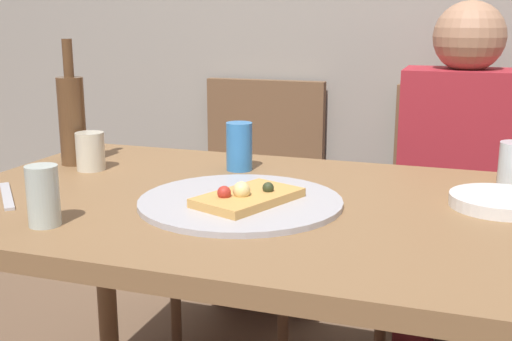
{
  "coord_description": "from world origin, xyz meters",
  "views": [
    {
      "loc": [
        0.36,
        -1.25,
        1.13
      ],
      "look_at": [
        -0.09,
        0.05,
        0.79
      ],
      "focal_mm": 44.87,
      "sensor_mm": 36.0,
      "label": 1
    }
  ],
  "objects_px": {
    "wine_glass": "(90,151)",
    "chair_left": "(254,192)",
    "guest_in_sweater": "(458,184)",
    "dining_table": "(287,238)",
    "plate_stack": "(500,201)",
    "soda_can": "(239,146)",
    "pizza_slice_last": "(247,197)",
    "wine_bottle": "(72,118)",
    "pizza_tray": "(240,202)",
    "table_knife": "(7,196)",
    "chair_right": "(456,210)",
    "tumbler_near": "(43,196)"
  },
  "relations": [
    {
      "from": "tumbler_near",
      "to": "chair_right",
      "type": "height_order",
      "value": "chair_right"
    },
    {
      "from": "pizza_tray",
      "to": "wine_glass",
      "type": "height_order",
      "value": "wine_glass"
    },
    {
      "from": "wine_glass",
      "to": "table_knife",
      "type": "height_order",
      "value": "wine_glass"
    },
    {
      "from": "table_knife",
      "to": "guest_in_sweater",
      "type": "bearing_deg",
      "value": -90.21
    },
    {
      "from": "pizza_tray",
      "to": "chair_left",
      "type": "height_order",
      "value": "chair_left"
    },
    {
      "from": "guest_in_sweater",
      "to": "pizza_slice_last",
      "type": "bearing_deg",
      "value": 61.87
    },
    {
      "from": "pizza_slice_last",
      "to": "plate_stack",
      "type": "bearing_deg",
      "value": 19.23
    },
    {
      "from": "chair_right",
      "to": "pizza_slice_last",
      "type": "bearing_deg",
      "value": 66.06
    },
    {
      "from": "pizza_slice_last",
      "to": "wine_glass",
      "type": "xyz_separation_m",
      "value": [
        -0.49,
        0.18,
        0.02
      ]
    },
    {
      "from": "pizza_tray",
      "to": "pizza_slice_last",
      "type": "distance_m",
      "value": 0.03
    },
    {
      "from": "tumbler_near",
      "to": "plate_stack",
      "type": "xyz_separation_m",
      "value": [
        0.81,
        0.4,
        -0.04
      ]
    },
    {
      "from": "plate_stack",
      "to": "tumbler_near",
      "type": "bearing_deg",
      "value": -153.76
    },
    {
      "from": "plate_stack",
      "to": "chair_left",
      "type": "bearing_deg",
      "value": 137.27
    },
    {
      "from": "pizza_tray",
      "to": "plate_stack",
      "type": "relative_size",
      "value": 2.11
    },
    {
      "from": "pizza_slice_last",
      "to": "guest_in_sweater",
      "type": "relative_size",
      "value": 0.22
    },
    {
      "from": "wine_bottle",
      "to": "table_knife",
      "type": "height_order",
      "value": "wine_bottle"
    },
    {
      "from": "pizza_slice_last",
      "to": "tumbler_near",
      "type": "xyz_separation_m",
      "value": [
        -0.32,
        -0.23,
        0.03
      ]
    },
    {
      "from": "soda_can",
      "to": "plate_stack",
      "type": "height_order",
      "value": "soda_can"
    },
    {
      "from": "dining_table",
      "to": "tumbler_near",
      "type": "distance_m",
      "value": 0.51
    },
    {
      "from": "pizza_slice_last",
      "to": "tumbler_near",
      "type": "relative_size",
      "value": 2.2
    },
    {
      "from": "wine_glass",
      "to": "chair_left",
      "type": "relative_size",
      "value": 0.11
    },
    {
      "from": "wine_glass",
      "to": "guest_in_sweater",
      "type": "height_order",
      "value": "guest_in_sweater"
    },
    {
      "from": "chair_left",
      "to": "guest_in_sweater",
      "type": "xyz_separation_m",
      "value": [
        0.69,
        -0.15,
        0.13
      ]
    },
    {
      "from": "dining_table",
      "to": "wine_bottle",
      "type": "relative_size",
      "value": 4.63
    },
    {
      "from": "pizza_slice_last",
      "to": "chair_right",
      "type": "xyz_separation_m",
      "value": [
        0.4,
        0.89,
        -0.25
      ]
    },
    {
      "from": "soda_can",
      "to": "guest_in_sweater",
      "type": "bearing_deg",
      "value": 39.72
    },
    {
      "from": "pizza_tray",
      "to": "table_knife",
      "type": "bearing_deg",
      "value": -167.43
    },
    {
      "from": "chair_left",
      "to": "chair_right",
      "type": "distance_m",
      "value": 0.69
    },
    {
      "from": "dining_table",
      "to": "soda_can",
      "type": "relative_size",
      "value": 12.37
    },
    {
      "from": "pizza_slice_last",
      "to": "chair_left",
      "type": "xyz_separation_m",
      "value": [
        -0.29,
        0.89,
        -0.25
      ]
    },
    {
      "from": "wine_glass",
      "to": "plate_stack",
      "type": "relative_size",
      "value": 0.48
    },
    {
      "from": "soda_can",
      "to": "table_knife",
      "type": "height_order",
      "value": "soda_can"
    },
    {
      "from": "wine_glass",
      "to": "soda_can",
      "type": "bearing_deg",
      "value": 18.73
    },
    {
      "from": "tumbler_near",
      "to": "chair_left",
      "type": "height_order",
      "value": "chair_left"
    },
    {
      "from": "dining_table",
      "to": "plate_stack",
      "type": "height_order",
      "value": "plate_stack"
    },
    {
      "from": "dining_table",
      "to": "chair_right",
      "type": "bearing_deg",
      "value": 68.26
    },
    {
      "from": "pizza_tray",
      "to": "table_knife",
      "type": "distance_m",
      "value": 0.51
    },
    {
      "from": "tumbler_near",
      "to": "guest_in_sweater",
      "type": "bearing_deg",
      "value": 53.52
    },
    {
      "from": "wine_glass",
      "to": "plate_stack",
      "type": "xyz_separation_m",
      "value": [
        0.98,
        -0.01,
        -0.04
      ]
    },
    {
      "from": "pizza_slice_last",
      "to": "plate_stack",
      "type": "xyz_separation_m",
      "value": [
        0.49,
        0.17,
        -0.01
      ]
    },
    {
      "from": "chair_left",
      "to": "table_knife",
      "type": "bearing_deg",
      "value": 77.0
    },
    {
      "from": "wine_bottle",
      "to": "wine_glass",
      "type": "bearing_deg",
      "value": -29.16
    },
    {
      "from": "wine_glass",
      "to": "chair_left",
      "type": "bearing_deg",
      "value": 74.62
    },
    {
      "from": "soda_can",
      "to": "guest_in_sweater",
      "type": "relative_size",
      "value": 0.1
    },
    {
      "from": "dining_table",
      "to": "wine_glass",
      "type": "xyz_separation_m",
      "value": [
        -0.55,
        0.12,
        0.13
      ]
    },
    {
      "from": "table_knife",
      "to": "wine_bottle",
      "type": "bearing_deg",
      "value": -34.34
    },
    {
      "from": "pizza_tray",
      "to": "soda_can",
      "type": "height_order",
      "value": "soda_can"
    },
    {
      "from": "wine_bottle",
      "to": "tumbler_near",
      "type": "distance_m",
      "value": 0.52
    },
    {
      "from": "wine_bottle",
      "to": "chair_right",
      "type": "xyz_separation_m",
      "value": [
        0.96,
        0.67,
        -0.35
      ]
    },
    {
      "from": "wine_glass",
      "to": "table_knife",
      "type": "distance_m",
      "value": 0.28
    }
  ]
}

